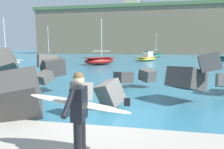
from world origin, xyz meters
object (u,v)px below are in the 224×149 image
boat_near_right (48,56)px  station_building_east (135,8)px  surfer_with_board (79,110)px  mooring_buoy_inner (222,59)px  boat_near_centre (147,58)px  boat_mid_left (156,55)px  radar_dome (213,0)px  boat_mid_centre (8,62)px  boat_mid_right (100,61)px  station_building_west (127,11)px  station_building_central (132,4)px

boat_near_right → station_building_east: bearing=72.1°
surfer_with_board → mooring_buoy_inner: (16.28, 40.41, -1.06)m
boat_near_centre → boat_mid_left: boat_mid_left is taller
surfer_with_board → boat_near_centre: 33.94m
boat_mid_left → station_building_east: 48.76m
radar_dome → boat_mid_centre: bearing=-123.5°
boat_mid_left → boat_mid_right: (-8.90, -22.55, -0.01)m
boat_mid_right → station_building_west: (-3.98, 74.95, 20.45)m
boat_near_centre → station_building_west: 69.18m
boat_mid_right → boat_mid_left: bearing=68.5°
boat_near_centre → boat_mid_left: 13.00m
station_building_central → boat_near_right: bearing=-107.8°
boat_mid_left → station_building_east: size_ratio=0.70×
boat_mid_left → boat_mid_centre: boat_mid_centre is taller
radar_dome → mooring_buoy_inner: bearing=-103.2°
surfer_with_board → boat_mid_left: (3.22, 46.73, -0.68)m
radar_dome → station_building_west: 38.90m
boat_mid_centre → radar_dome: radar_dome is taller
mooring_buoy_inner → station_building_west: 67.48m
boat_near_centre → boat_mid_centre: size_ratio=0.81×
boat_mid_left → mooring_buoy_inner: 14.51m
boat_near_centre → boat_mid_centre: 23.23m
surfer_with_board → station_building_central: size_ratio=0.26×
boat_mid_right → radar_dome: (34.45, 69.46, 22.95)m
boat_mid_centre → station_building_west: 80.55m
boat_mid_right → mooring_buoy_inner: boat_mid_right is taller
mooring_buoy_inner → radar_dome: bearing=76.8°
boat_near_centre → boat_mid_left: size_ratio=0.92×
boat_near_right → station_building_west: bearing=78.4°
radar_dome → station_building_east: (-34.23, -3.33, -2.87)m
boat_near_right → station_building_central: (15.32, 47.77, 21.08)m
surfer_with_board → station_building_west: station_building_west is taller
boat_mid_centre → station_building_west: size_ratio=0.82×
boat_mid_left → radar_dome: size_ratio=0.65×
boat_mid_centre → station_building_central: size_ratio=0.82×
station_building_west → station_building_central: bearing=-75.5°
boat_near_centre → station_building_west: size_ratio=0.66×
mooring_buoy_inner → station_building_east: (-21.74, 49.90, 20.45)m
station_building_east → boat_mid_centre: bearing=-101.0°
boat_near_centre → boat_near_right: boat_near_right is taller
boat_near_centre → radar_dome: bearing=65.1°
station_building_west → station_building_east: size_ratio=0.97×
surfer_with_board → station_building_west: bearing=95.6°
radar_dome → station_building_central: size_ratio=1.11×
boat_near_centre → mooring_buoy_inner: boat_near_centre is taller
boat_mid_right → station_building_east: size_ratio=0.78×
boat_mid_right → station_building_east: (0.22, 66.13, 20.08)m
radar_dome → station_building_west: bearing=171.9°
station_building_west → boat_near_centre: bearing=-80.7°
boat_near_centre → boat_near_right: bearing=166.6°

